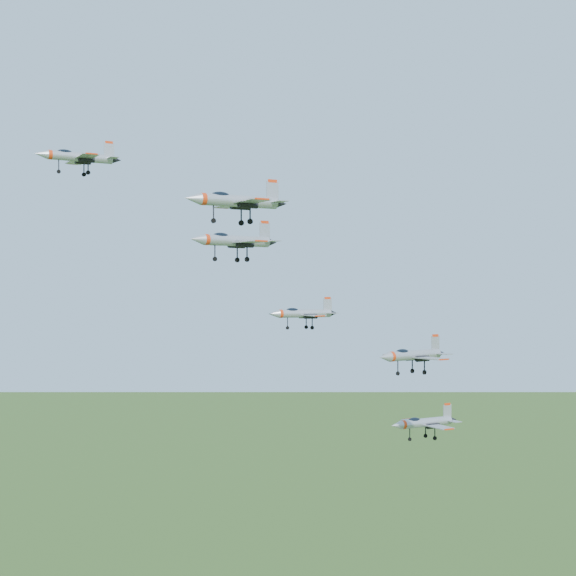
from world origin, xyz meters
TOP-DOWN VIEW (x-y plane):
  - jet_lead at (-13.68, 11.44)m, footprint 11.16×9.25m
  - jet_left_high at (2.15, -0.95)m, footprint 12.84×10.57m
  - jet_right_high at (-7.48, -17.98)m, footprint 11.51×9.54m
  - jet_left_low at (20.08, 9.58)m, footprint 11.44×9.58m
  - jet_right_low at (19.76, -14.56)m, footprint 11.50×9.49m
  - jet_trail at (32.23, -3.55)m, footprint 11.83×9.82m

SIDE VIEW (x-z plane):
  - jet_trail at x=32.23m, z-range 106.40..109.57m
  - jet_right_low at x=19.76m, z-range 117.47..120.54m
  - jet_left_low at x=20.08m, z-range 122.06..125.13m
  - jet_left_high at x=2.15m, z-range 131.58..135.01m
  - jet_right_high at x=-7.48m, z-range 134.58..137.66m
  - jet_lead at x=-13.68m, z-range 142.60..145.58m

